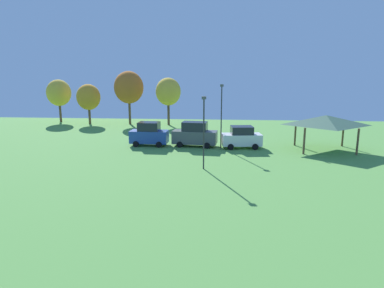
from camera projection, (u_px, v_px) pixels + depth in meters
The scene contains 10 objects.
parked_car_leftmost at pixel (149, 134), 37.14m from camera, with size 4.11×2.16×2.57m.
parked_car_second_from_left at pixel (195, 135), 36.68m from camera, with size 4.90×2.33×2.66m.
parked_car_third_from_left at pixel (242, 137), 35.95m from camera, with size 4.28×2.45×2.32m.
park_pavilion at pixel (326, 120), 34.61m from camera, with size 6.51×5.21×3.60m.
light_post_0 at pixel (221, 113), 35.62m from camera, with size 0.36×0.20×6.64m.
light_post_1 at pixel (204, 129), 27.70m from camera, with size 0.36×0.20×5.98m.
treeline_tree_0 at pixel (59, 93), 54.22m from camera, with size 3.78×3.78×6.70m.
treeline_tree_1 at pixel (88, 97), 52.10m from camera, with size 3.56×3.56×6.06m.
treeline_tree_2 at pixel (129, 87), 51.59m from camera, with size 4.42×4.42×8.02m.
treeline_tree_3 at pixel (168, 92), 50.80m from camera, with size 3.71×3.71×7.04m.
Camera 1 is at (0.68, 2.69, 7.90)m, focal length 32.00 mm.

